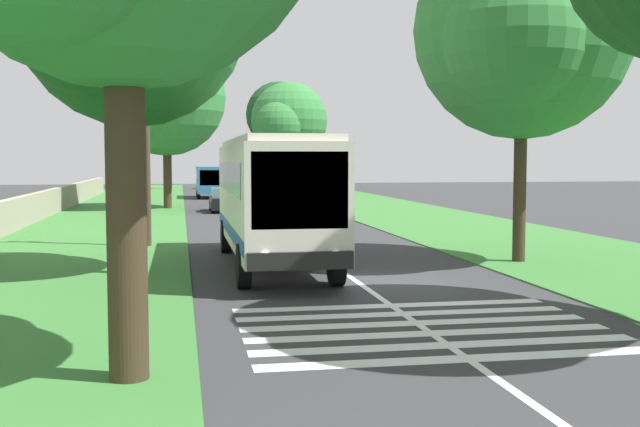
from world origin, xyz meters
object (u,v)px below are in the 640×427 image
trailing_minibus_0 (210,179)px  roadside_tree_left_3 (168,121)px  coach_bus (272,193)px  trailing_car_2 (266,194)px  roadside_tree_left_0 (126,16)px  roadside_tree_right_1 (287,123)px  utility_pole (146,128)px  trailing_car_0 (300,206)px  roadside_tree_left_1 (164,100)px  roadside_tree_right_0 (515,38)px  trailing_car_1 (225,200)px  roadside_tree_right_3 (278,117)px

trailing_minibus_0 → roadside_tree_left_3: 19.91m
coach_bus → roadside_tree_left_3: size_ratio=1.18×
trailing_car_2 → roadside_tree_left_0: size_ratio=0.42×
roadside_tree_right_1 → utility_pole: roadside_tree_right_1 is taller
trailing_car_0 → roadside_tree_left_3: roadside_tree_left_3 is taller
roadside_tree_left_1 → roadside_tree_right_1: bearing=-25.9°
coach_bus → roadside_tree_right_0: bearing=-93.2°
trailing_car_1 → roadside_tree_left_0: 26.05m
roadside_tree_right_3 → trailing_car_2: bearing=171.1°
trailing_car_0 → utility_pole: 14.18m
utility_pole → roadside_tree_left_0: bearing=178.3°
roadside_tree_left_0 → roadside_tree_left_1: (28.42, -0.43, -0.10)m
roadside_tree_left_0 → roadside_tree_left_3: size_ratio=1.07×
roadside_tree_left_3 → roadside_tree_right_0: roadside_tree_right_0 is taller
roadside_tree_right_3 → utility_pole: 53.77m
roadside_tree_right_3 → utility_pole: size_ratio=1.37×
coach_bus → roadside_tree_right_3: size_ratio=1.01×
trailing_car_1 → roadside_tree_right_3: size_ratio=0.39×
trailing_car_2 → roadside_tree_left_1: (-4.73, 6.90, 6.17)m
coach_bus → trailing_minibus_0: 40.43m
roadside_tree_right_0 → roadside_tree_right_1: roadside_tree_right_1 is taller
roadside_tree_left_0 → roadside_tree_right_0: 11.37m
utility_pole → roadside_tree_left_3: bearing=0.1°
roadside_tree_right_3 → utility_pole: bearing=167.9°
roadside_tree_right_0 → roadside_tree_left_0: bearing=93.8°
roadside_tree_left_0 → roadside_tree_right_1: roadside_tree_right_1 is taller
trailing_minibus_0 → roadside_tree_right_1: roadside_tree_right_1 is taller
coach_bus → trailing_minibus_0: coach_bus is taller
trailing_car_2 → utility_pole: 27.52m
trailing_minibus_0 → utility_pole: (-34.78, 3.51, 2.68)m
trailing_car_1 → roadside_tree_right_0: (-24.22, -7.36, 6.12)m
trailing_minibus_0 → roadside_tree_right_0: 41.87m
roadside_tree_left_3 → utility_pole: roadside_tree_left_3 is taller
roadside_tree_left_1 → coach_bus: bearing=-172.5°
roadside_tree_right_1 → coach_bus: bearing=171.7°
trailing_car_2 → trailing_minibus_0: trailing_minibus_0 is taller
trailing_car_0 → utility_pole: (-11.63, 7.29, 3.56)m
coach_bus → trailing_car_1: 23.86m
trailing_car_0 → trailing_minibus_0: trailing_minibus_0 is taller
trailing_car_1 → roadside_tree_left_3: 36.19m
trailing_car_0 → roadside_tree_right_0: bearing=-167.7°
trailing_car_1 → roadside_tree_left_3: size_ratio=0.45×
trailing_minibus_0 → roadside_tree_right_3: roadside_tree_right_3 is taller
roadside_tree_left_3 → roadside_tree_right_3: bearing=-95.6°
roadside_tree_right_0 → roadside_tree_right_1: bearing=0.1°
coach_bus → roadside_tree_right_0: (-0.41, -7.34, 4.64)m
coach_bus → roadside_tree_right_3: roadside_tree_right_3 is taller
trailing_car_2 → roadside_tree_left_3: (27.25, 7.17, 6.34)m
roadside_tree_left_1 → roadside_tree_right_1: (22.25, -10.80, -0.36)m
trailing_car_2 → roadside_tree_left_0: (-33.15, 7.33, 6.26)m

